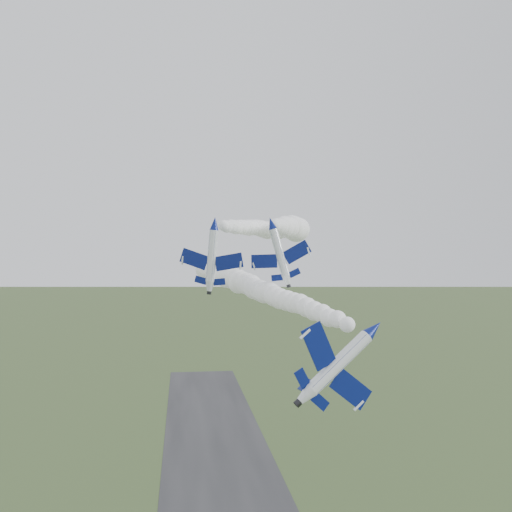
{
  "coord_description": "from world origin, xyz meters",
  "views": [
    {
      "loc": [
        -8.05,
        -63.46,
        42.58
      ],
      "look_at": [
        3.17,
        21.83,
        43.57
      ],
      "focal_mm": 40.0,
      "sensor_mm": 36.0,
      "label": 1
    }
  ],
  "objects": [
    {
      "name": "jet_pair_right",
      "position": [
        5.87,
        24.16,
        48.72
      ],
      "size": [
        9.29,
        11.21,
        3.5
      ],
      "rotation": [
        0.0,
        -0.27,
        -0.28
      ],
      "color": "white"
    },
    {
      "name": "smoke_trail_jet_pair_left",
      "position": [
        8.9,
        58.86,
        49.88
      ],
      "size": [
        27.26,
        64.37,
        4.6
      ],
      "primitive_type": null,
      "rotation": [
        0.0,
        0.0,
        -0.35
      ],
      "color": "white"
    },
    {
      "name": "smoke_trail_jet_lead",
      "position": [
        4.0,
        31.35,
        38.45
      ],
      "size": [
        20.75,
        69.75,
        4.72
      ],
      "primitive_type": null,
      "rotation": [
        0.0,
        0.0,
        0.23
      ],
      "color": "white"
    },
    {
      "name": "smoke_trail_jet_pair_right",
      "position": [
        13.98,
        52.25,
        49.86
      ],
      "size": [
        20.85,
        53.86,
        5.95
      ],
      "primitive_type": null,
      "rotation": [
        0.0,
        0.0,
        -0.28
      ],
      "color": "white"
    },
    {
      "name": "jet_pair_left",
      "position": [
        -2.97,
        24.36,
        48.64
      ],
      "size": [
        10.09,
        11.67,
        3.01
      ],
      "rotation": [
        0.0,
        0.08,
        -0.35
      ],
      "color": "white"
    },
    {
      "name": "jet_lead",
      "position": [
        11.9,
        -6.31,
        35.68
      ],
      "size": [
        6.9,
        12.48,
        8.14
      ],
      "rotation": [
        0.0,
        0.9,
        0.23
      ],
      "color": "white"
    }
  ]
}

